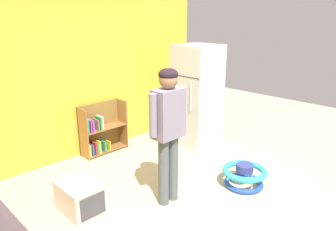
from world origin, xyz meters
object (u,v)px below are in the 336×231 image
bookshelf (100,132)px  pet_carrier (81,197)px  baby_walker (244,175)px  refrigerator (197,96)px  standing_person (168,124)px

bookshelf → pet_carrier: size_ratio=1.54×
baby_walker → refrigerator: bearing=64.0°
refrigerator → bookshelf: size_ratio=2.09×
bookshelf → standing_person: standing_person is taller
refrigerator → baby_walker: refrigerator is taller
bookshelf → standing_person: size_ratio=0.50×
refrigerator → baby_walker: bearing=-116.0°
standing_person → pet_carrier: standing_person is taller
pet_carrier → standing_person: bearing=-33.7°
bookshelf → refrigerator: bearing=-30.3°
refrigerator → baby_walker: 1.81m
baby_walker → pet_carrier: 2.17m
refrigerator → standing_person: refrigerator is taller
standing_person → baby_walker: bearing=-24.8°
refrigerator → standing_person: size_ratio=1.05×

